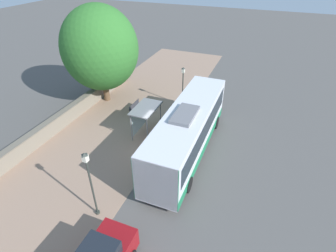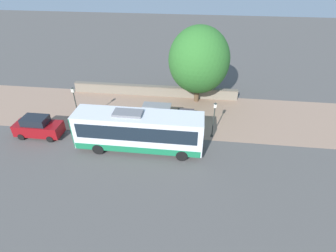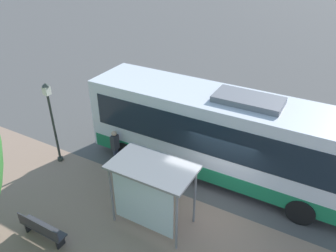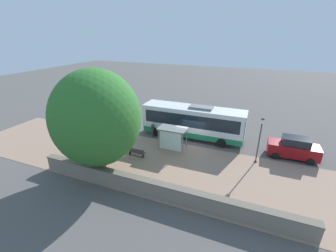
# 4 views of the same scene
# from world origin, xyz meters

# --- Properties ---
(ground_plane) EXTENTS (120.00, 120.00, 0.00)m
(ground_plane) POSITION_xyz_m (0.00, 0.00, 0.00)
(ground_plane) COLOR #514F4C
(ground_plane) RESTS_ON ground
(sidewalk_plaza) EXTENTS (9.00, 44.00, 0.02)m
(sidewalk_plaza) POSITION_xyz_m (-4.50, 0.00, 0.01)
(sidewalk_plaza) COLOR #937560
(sidewalk_plaza) RESTS_ON ground
(stone_wall) EXTENTS (0.60, 20.00, 1.26)m
(stone_wall) POSITION_xyz_m (-8.55, 0.00, 0.64)
(stone_wall) COLOR slate
(stone_wall) RESTS_ON ground
(bus) EXTENTS (2.64, 11.01, 3.72)m
(bus) POSITION_xyz_m (1.95, 0.42, 1.92)
(bus) COLOR silver
(bus) RESTS_ON ground
(bus_shelter) EXTENTS (1.60, 2.74, 2.40)m
(bus_shelter) POSITION_xyz_m (-1.81, 1.43, 1.98)
(bus_shelter) COLOR slate
(bus_shelter) RESTS_ON ground
(pedestrian) EXTENTS (0.34, 0.22, 1.68)m
(pedestrian) POSITION_xyz_m (0.37, 4.56, 0.99)
(pedestrian) COLOR #2D3347
(pedestrian) RESTS_ON ground
(bench) EXTENTS (0.40, 1.76, 0.88)m
(bench) POSITION_xyz_m (-4.10, 4.17, 0.48)
(bench) COLOR #333338
(bench) RESTS_ON ground
(street_lamp_near) EXTENTS (0.28, 0.28, 3.70)m
(street_lamp_near) POSITION_xyz_m (-0.63, 6.90, 2.21)
(street_lamp_near) COLOR #2D332D
(street_lamp_near) RESTS_ON ground
(street_lamp_far) EXTENTS (0.28, 0.28, 4.28)m
(street_lamp_far) POSITION_xyz_m (-0.96, -6.37, 2.54)
(street_lamp_far) COLOR #2D332D
(street_lamp_far) RESTS_ON ground
(shade_tree) EXTENTS (6.64, 6.64, 8.65)m
(shade_tree) POSITION_xyz_m (-7.71, 5.20, 4.99)
(shade_tree) COLOR brown
(shade_tree) RESTS_ON ground
(parked_car_behind_bus) EXTENTS (1.87, 4.36, 2.06)m
(parked_car_behind_bus) POSITION_xyz_m (1.19, -9.46, 1.00)
(parked_car_behind_bus) COLOR maroon
(parked_car_behind_bus) RESTS_ON ground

